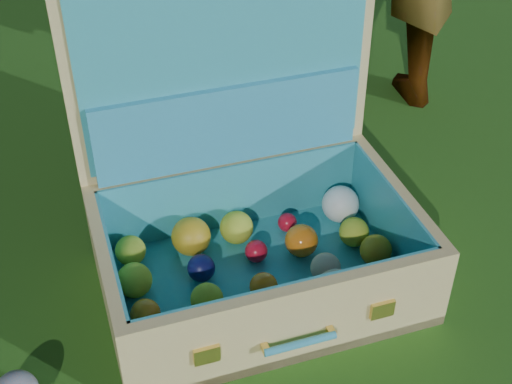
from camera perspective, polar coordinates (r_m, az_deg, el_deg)
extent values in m
plane|color=#215114|center=(1.47, 1.55, -11.16)|extent=(60.00, 60.00, 0.00)
cube|color=#D7BC74|center=(1.55, 0.26, -7.36)|extent=(0.74, 0.58, 0.02)
cube|color=#D7BC74|center=(1.36, 3.10, -10.61)|extent=(0.64, 0.18, 0.20)
cube|color=#D7BC74|center=(1.64, -2.02, -0.39)|extent=(0.64, 0.18, 0.20)
cube|color=#D7BC74|center=(1.45, -11.70, -7.58)|extent=(0.12, 0.38, 0.20)
cube|color=#D7BC74|center=(1.60, 11.05, -2.51)|extent=(0.12, 0.38, 0.20)
cube|color=teal|center=(1.54, 0.27, -6.96)|extent=(0.68, 0.52, 0.01)
cube|color=teal|center=(1.36, 2.88, -9.82)|extent=(0.59, 0.15, 0.17)
cube|color=teal|center=(1.62, -1.87, -0.38)|extent=(0.59, 0.15, 0.17)
cube|color=teal|center=(1.44, -11.16, -7.12)|extent=(0.10, 0.38, 0.17)
cube|color=teal|center=(1.58, 10.61, -2.30)|extent=(0.10, 0.38, 0.17)
cube|color=#D7BC74|center=(1.50, -2.66, 9.92)|extent=(0.65, 0.20, 0.44)
cube|color=teal|center=(1.48, -2.42, 9.56)|extent=(0.59, 0.16, 0.39)
cube|color=teal|center=(1.53, -2.18, 5.34)|extent=(0.57, 0.16, 0.18)
cube|color=#F2C659|center=(1.31, -3.95, -12.90)|extent=(0.05, 0.02, 0.04)
cube|color=#F2C659|center=(1.40, 10.09, -9.26)|extent=(0.05, 0.02, 0.04)
cylinder|color=teal|center=(1.35, 3.56, -12.02)|extent=(0.14, 0.05, 0.02)
cube|color=#F2C659|center=(1.34, 0.76, -12.44)|extent=(0.02, 0.02, 0.01)
cube|color=#F2C659|center=(1.37, 6.01, -11.06)|extent=(0.02, 0.02, 0.01)
sphere|color=white|center=(1.38, -8.07, -11.66)|extent=(0.09, 0.09, 0.09)
sphere|color=gold|center=(1.40, -3.11, -10.48)|extent=(0.08, 0.08, 0.08)
sphere|color=white|center=(1.43, 2.52, -9.75)|extent=(0.06, 0.06, 0.06)
sphere|color=beige|center=(1.45, 6.51, -8.06)|extent=(0.10, 0.10, 0.10)
sphere|color=#0D1045|center=(1.50, 11.54, -7.18)|extent=(0.08, 0.08, 0.08)
sphere|color=orange|center=(1.44, -8.84, -9.62)|extent=(0.06, 0.06, 0.06)
sphere|color=gold|center=(1.45, -3.94, -8.55)|extent=(0.07, 0.07, 0.07)
sphere|color=orange|center=(1.48, 0.62, -7.57)|extent=(0.06, 0.06, 0.06)
sphere|color=beige|center=(1.52, 5.59, -6.06)|extent=(0.06, 0.06, 0.06)
sphere|color=#B38817|center=(1.57, 9.57, -4.61)|extent=(0.07, 0.07, 0.07)
sphere|color=gold|center=(1.50, -9.70, -6.97)|extent=(0.07, 0.07, 0.07)
sphere|color=#0D1045|center=(1.52, -4.41, -6.08)|extent=(0.06, 0.06, 0.06)
sphere|color=red|center=(1.56, 0.02, -4.76)|extent=(0.05, 0.05, 0.05)
sphere|color=orange|center=(1.57, 3.66, -3.90)|extent=(0.07, 0.07, 0.07)
sphere|color=gold|center=(1.61, 7.85, -3.18)|extent=(0.07, 0.07, 0.07)
sphere|color=gold|center=(1.58, -10.01, -4.64)|extent=(0.07, 0.07, 0.07)
sphere|color=#B38817|center=(1.58, -5.22, -3.55)|extent=(0.09, 0.09, 0.09)
sphere|color=gold|center=(1.60, -1.57, -2.85)|extent=(0.08, 0.08, 0.08)
sphere|color=red|center=(1.64, 2.52, -2.45)|extent=(0.04, 0.04, 0.04)
sphere|color=white|center=(1.67, 6.77, -0.96)|extent=(0.09, 0.09, 0.09)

